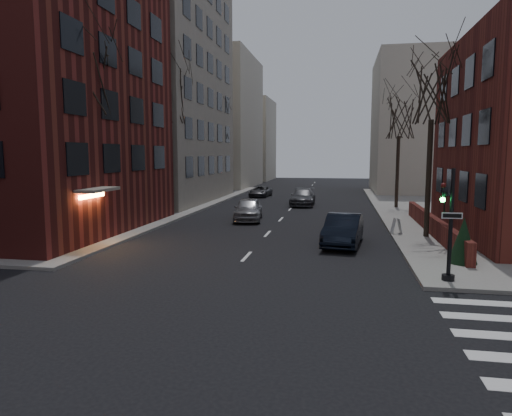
% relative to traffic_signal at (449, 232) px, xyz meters
% --- Properties ---
extents(ground, '(160.00, 160.00, 0.00)m').
position_rel_traffic_signal_xyz_m(ground, '(-7.94, -8.99, -1.91)').
color(ground, black).
rests_on(ground, ground).
extents(building_left_brick, '(15.00, 15.00, 18.00)m').
position_rel_traffic_signal_xyz_m(building_left_brick, '(-23.44, 7.51, 7.09)').
color(building_left_brick, maroon).
rests_on(building_left_brick, ground).
extents(building_left_tan, '(18.00, 18.00, 28.00)m').
position_rel_traffic_signal_xyz_m(building_left_tan, '(-24.94, 25.01, 12.09)').
color(building_left_tan, gray).
rests_on(building_left_tan, ground).
extents(low_wall_right, '(0.35, 16.00, 1.00)m').
position_rel_traffic_signal_xyz_m(low_wall_right, '(1.36, 10.01, -1.26)').
color(low_wall_right, maroon).
rests_on(low_wall_right, sidewalk_far_right).
extents(building_distant_la, '(14.00, 16.00, 18.00)m').
position_rel_traffic_signal_xyz_m(building_distant_la, '(-22.94, 46.01, 7.09)').
color(building_distant_la, '#B6AE9A').
rests_on(building_distant_la, ground).
extents(building_distant_ra, '(14.00, 14.00, 16.00)m').
position_rel_traffic_signal_xyz_m(building_distant_ra, '(7.06, 41.01, 6.09)').
color(building_distant_ra, '#B6AE9A').
rests_on(building_distant_ra, ground).
extents(building_distant_lb, '(10.00, 12.00, 14.00)m').
position_rel_traffic_signal_xyz_m(building_distant_lb, '(-20.94, 63.01, 5.09)').
color(building_distant_lb, '#B6AE9A').
rests_on(building_distant_lb, ground).
extents(traffic_signal, '(0.76, 0.44, 4.00)m').
position_rel_traffic_signal_xyz_m(traffic_signal, '(0.00, 0.00, 0.00)').
color(traffic_signal, black).
rests_on(traffic_signal, sidewalk_far_right).
extents(tree_left_a, '(4.18, 4.18, 10.26)m').
position_rel_traffic_signal_xyz_m(tree_left_a, '(-16.74, 5.01, 6.56)').
color(tree_left_a, '#2D231C').
rests_on(tree_left_a, sidewalk_far_left).
extents(tree_left_b, '(4.40, 4.40, 10.80)m').
position_rel_traffic_signal_xyz_m(tree_left_b, '(-16.74, 17.01, 7.00)').
color(tree_left_b, '#2D231C').
rests_on(tree_left_b, sidewalk_far_left).
extents(tree_left_c, '(3.96, 3.96, 9.72)m').
position_rel_traffic_signal_xyz_m(tree_left_c, '(-16.74, 31.01, 6.12)').
color(tree_left_c, '#2D231C').
rests_on(tree_left_c, sidewalk_far_left).
extents(tree_right_a, '(3.96, 3.96, 9.72)m').
position_rel_traffic_signal_xyz_m(tree_right_a, '(0.86, 9.01, 6.12)').
color(tree_right_a, '#2D231C').
rests_on(tree_right_a, sidewalk_far_right).
extents(tree_right_b, '(3.74, 3.74, 9.18)m').
position_rel_traffic_signal_xyz_m(tree_right_b, '(0.86, 23.01, 5.68)').
color(tree_right_b, '#2D231C').
rests_on(tree_right_b, sidewalk_far_right).
extents(streetlamp_near, '(0.36, 0.36, 6.28)m').
position_rel_traffic_signal_xyz_m(streetlamp_near, '(-16.14, 13.01, 2.33)').
color(streetlamp_near, black).
rests_on(streetlamp_near, sidewalk_far_left).
extents(streetlamp_far, '(0.36, 0.36, 6.28)m').
position_rel_traffic_signal_xyz_m(streetlamp_far, '(-16.14, 33.01, 2.33)').
color(streetlamp_far, black).
rests_on(streetlamp_far, sidewalk_far_left).
extents(parked_sedan, '(2.23, 4.97, 1.58)m').
position_rel_traffic_signal_xyz_m(parked_sedan, '(-3.62, 6.45, -1.12)').
color(parked_sedan, black).
rests_on(parked_sedan, ground).
extents(car_lane_silver, '(2.44, 4.84, 1.58)m').
position_rel_traffic_signal_xyz_m(car_lane_silver, '(-10.12, 14.11, -1.12)').
color(car_lane_silver, '#939398').
rests_on(car_lane_silver, ground).
extents(car_lane_gray, '(2.13, 5.18, 1.50)m').
position_rel_traffic_signal_xyz_m(car_lane_gray, '(-7.14, 24.13, -1.16)').
color(car_lane_gray, '#3C3C41').
rests_on(car_lane_gray, ground).
extents(car_lane_far, '(2.19, 4.27, 1.15)m').
position_rel_traffic_signal_xyz_m(car_lane_far, '(-12.35, 31.65, -1.33)').
color(car_lane_far, '#424146').
rests_on(car_lane_far, ground).
extents(sandwich_board, '(0.47, 0.60, 0.88)m').
position_rel_traffic_signal_xyz_m(sandwich_board, '(-0.64, 9.62, -1.32)').
color(sandwich_board, silver).
rests_on(sandwich_board, sidewalk_far_right).
extents(evergreen_shrub, '(1.18, 1.18, 1.91)m').
position_rel_traffic_signal_xyz_m(evergreen_shrub, '(1.23, 2.83, -0.80)').
color(evergreen_shrub, black).
rests_on(evergreen_shrub, sidewalk_far_right).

